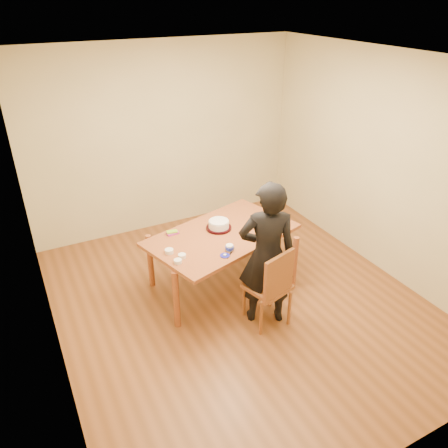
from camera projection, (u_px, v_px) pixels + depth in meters
name	position (u px, v px, depth m)	size (l,w,h in m)	color
room_shell	(226.00, 186.00, 4.79)	(4.00, 4.50, 2.70)	brown
dining_table	(222.00, 235.00, 5.08)	(1.69, 1.01, 0.04)	brown
dining_chair	(267.00, 286.00, 4.67)	(0.42, 0.42, 0.04)	brown
cake_plate	(219.00, 228.00, 5.17)	(0.30, 0.30, 0.02)	#AE0B28
cake	(219.00, 224.00, 5.14)	(0.24, 0.24, 0.08)	white
frosting_dome	(219.00, 220.00, 5.12)	(0.24, 0.24, 0.03)	white
frosting_tub	(230.00, 248.00, 4.73)	(0.08, 0.08, 0.07)	white
frosting_lid	(225.00, 256.00, 4.65)	(0.11, 0.11, 0.01)	#1A189F
frosting_dollop	(225.00, 254.00, 4.64)	(0.04, 0.04, 0.02)	white
ramekin_green	(178.00, 261.00, 4.52)	(0.08, 0.08, 0.04)	white
ramekin_yellow	(169.00, 251.00, 4.69)	(0.09, 0.09, 0.04)	white
ramekin_multi	(182.00, 256.00, 4.61)	(0.08, 0.08, 0.04)	white
candy_box_pink	(173.00, 233.00, 5.06)	(0.14, 0.07, 0.02)	#D6329A
candy_box_green	(172.00, 232.00, 5.05)	(0.12, 0.06, 0.02)	green
spatula	(230.00, 255.00, 4.66)	(0.15, 0.01, 0.01)	black
person	(267.00, 255.00, 4.53)	(0.60, 0.39, 1.65)	black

